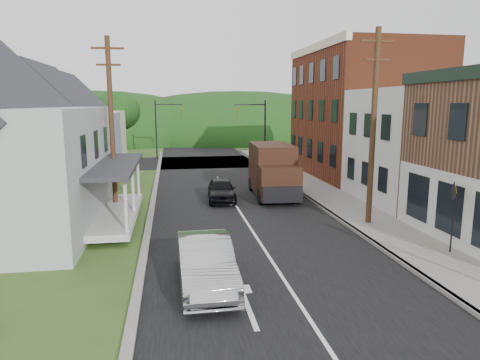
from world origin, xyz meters
name	(u,v)px	position (x,y,z in m)	size (l,w,h in m)	color
ground	(269,258)	(0.00, 0.00, 0.00)	(120.00, 120.00, 0.00)	#2D4719
road	(232,200)	(0.00, 10.00, 0.00)	(9.00, 90.00, 0.02)	black
cross_road	(207,162)	(0.00, 27.00, 0.00)	(60.00, 9.00, 0.02)	black
sidewalk_right	(338,202)	(5.90, 8.00, 0.07)	(2.80, 55.00, 0.15)	slate
curb_right	(315,203)	(4.55, 8.00, 0.07)	(0.20, 55.00, 0.15)	slate
curb_left	(152,210)	(-4.65, 8.00, 0.06)	(0.30, 55.00, 0.12)	slate
storefront_white	(433,147)	(11.30, 7.50, 3.25)	(8.00, 7.00, 6.50)	silver
storefront_red	(362,112)	(11.30, 17.00, 5.00)	(8.00, 12.00, 10.00)	maroon
house_blue	(63,132)	(-11.00, 17.00, 3.69)	(7.14, 8.16, 7.28)	#8396B3
house_cream	(81,126)	(-11.50, 26.00, 3.69)	(7.14, 8.16, 7.28)	beige
utility_pole_right	(373,126)	(5.60, 3.50, 4.66)	(1.60, 0.26, 9.00)	#472D19
utility_pole_left	(112,124)	(-6.50, 8.00, 4.66)	(1.60, 0.26, 9.00)	#472D19
traffic_signal_right	(257,125)	(4.30, 23.50, 3.76)	(2.87, 0.20, 6.00)	black
traffic_signal_left	(163,122)	(-4.30, 30.50, 3.76)	(2.87, 0.20, 6.00)	black
tree_left_d	(117,111)	(-9.00, 32.00, 4.88)	(4.80, 4.80, 6.94)	#382616
forested_ridge	(193,139)	(0.00, 55.00, 0.00)	(90.00, 30.00, 16.00)	black
silver_sedan	(205,263)	(-2.56, -2.13, 0.77)	(1.63, 4.69, 1.54)	#AFAFB4
dark_sedan	(221,190)	(-0.65, 9.74, 0.67)	(1.58, 3.93, 1.34)	black
delivery_van	(273,171)	(2.61, 10.36, 1.63)	(2.66, 5.88, 3.22)	black
warning_sign	(453,207)	(6.77, -0.87, 1.89)	(0.31, 0.70, 2.73)	black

